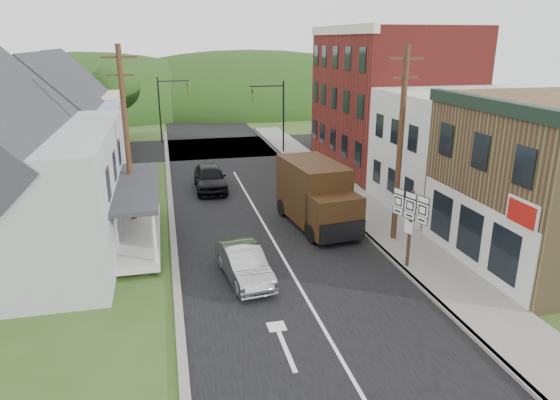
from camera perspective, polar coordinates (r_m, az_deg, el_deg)
ground at (r=19.72m, az=2.22°, el=-9.86°), size 120.00×120.00×0.00m
road at (r=28.72m, az=-3.03°, el=-0.78°), size 9.00×90.00×0.02m
cross_road at (r=45.01m, az=-6.90°, el=5.97°), size 60.00×9.00×0.02m
sidewalk_right at (r=28.47m, az=9.47°, el=-1.02°), size 2.80×55.00×0.15m
curb_right at (r=28.00m, az=6.91°, el=-1.23°), size 0.20×55.00×0.15m
curb_left at (r=26.43m, az=-12.23°, el=-2.72°), size 0.30×55.00×0.12m
storefront_white at (r=29.70m, az=19.88°, el=5.30°), size 8.00×7.00×6.50m
storefront_red at (r=37.64m, az=12.35°, el=11.10°), size 8.00×12.00×10.00m
house_blue at (r=34.83m, az=-23.58°, el=7.34°), size 7.14×8.16×7.28m
house_cream at (r=43.70m, az=-22.29°, el=9.35°), size 7.14×8.16×7.28m
utility_pole_right at (r=23.22m, az=13.56°, el=6.16°), size 1.60×0.26×9.00m
utility_pole_left at (r=25.29m, az=-17.13°, el=6.79°), size 1.60×0.26×9.00m
traffic_signal_right at (r=41.66m, az=-0.55°, el=10.39°), size 2.87×0.20×6.00m
traffic_signal_left at (r=47.62m, az=-12.80°, el=10.90°), size 2.87×0.20×6.00m
tree_left_d at (r=49.19m, az=-18.51°, el=11.97°), size 4.80×4.80×6.94m
forested_ridge at (r=72.55m, az=-9.47°, el=10.36°), size 90.00×30.00×16.00m
silver_sedan at (r=19.98m, az=-4.13°, el=-7.35°), size 1.95×4.24×1.35m
dark_sedan at (r=31.98m, az=-8.00°, el=2.53°), size 1.95×4.75×1.61m
delivery_van at (r=25.28m, az=4.21°, el=0.54°), size 3.01×6.10×3.28m
route_sign_cluster at (r=20.89m, az=14.63°, el=-2.02°), size 0.67×1.79×3.27m
warning_sign at (r=24.74m, az=13.02°, el=-0.25°), size 0.22×0.63×2.39m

